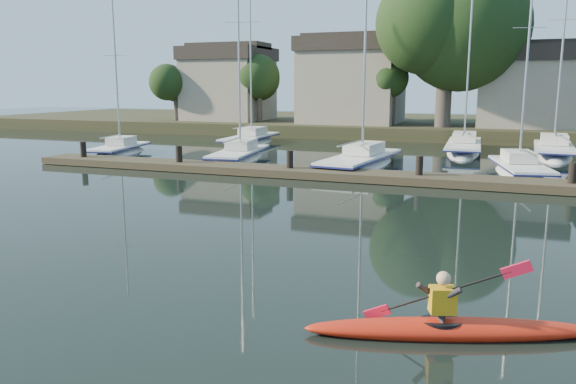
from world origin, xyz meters
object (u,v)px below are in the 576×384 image
(sailboat_0, at_px, (119,157))
(sailboat_1, at_px, (239,163))
(sailboat_3, at_px, (519,178))
(sailboat_5, at_px, (250,146))
(sailboat_2, at_px, (360,171))
(dock, at_px, (352,175))
(sailboat_7, at_px, (553,160))
(kayak, at_px, (449,325))
(sailboat_6, at_px, (463,155))

(sailboat_0, relative_size, sailboat_1, 0.80)
(sailboat_3, xyz_separation_m, sailboat_5, (-18.01, 8.72, -0.01))
(sailboat_2, bearing_deg, dock, -75.67)
(sailboat_0, distance_m, sailboat_3, 23.13)
(sailboat_1, relative_size, sailboat_7, 0.95)
(kayak, relative_size, sailboat_2, 0.32)
(sailboat_0, bearing_deg, sailboat_6, 13.07)
(sailboat_7, bearing_deg, sailboat_3, -101.44)
(sailboat_3, relative_size, sailboat_6, 0.73)
(sailboat_1, bearing_deg, sailboat_0, 171.71)
(dock, relative_size, sailboat_7, 2.45)
(sailboat_3, bearing_deg, sailboat_2, 170.58)
(dock, relative_size, sailboat_2, 2.19)
(sailboat_0, distance_m, sailboat_7, 26.59)
(kayak, bearing_deg, sailboat_2, 88.32)
(sailboat_0, distance_m, sailboat_2, 15.43)
(sailboat_2, bearing_deg, kayak, -65.57)
(sailboat_1, bearing_deg, sailboat_2, -11.51)
(kayak, height_order, sailboat_5, sailboat_5)
(kayak, xyz_separation_m, dock, (-5.52, 15.27, 0.01))
(sailboat_2, distance_m, sailboat_3, 7.71)
(kayak, relative_size, sailboat_0, 0.47)
(sailboat_1, bearing_deg, sailboat_6, 28.02)
(sailboat_2, relative_size, sailboat_6, 0.96)
(sailboat_7, bearing_deg, sailboat_0, -159.16)
(sailboat_5, distance_m, sailboat_6, 14.93)
(sailboat_1, xyz_separation_m, sailboat_2, (7.16, -0.41, -0.01))
(sailboat_1, relative_size, sailboat_2, 0.85)
(sailboat_2, bearing_deg, sailboat_7, 48.44)
(sailboat_0, bearing_deg, sailboat_2, -11.78)
(sailboat_0, height_order, sailboat_5, sailboat_5)
(sailboat_5, relative_size, sailboat_7, 1.07)
(sailboat_0, height_order, sailboat_3, sailboat_3)
(sailboat_5, distance_m, sailboat_7, 20.15)
(sailboat_3, bearing_deg, dock, -161.43)
(sailboat_3, height_order, sailboat_7, sailboat_7)
(sailboat_0, height_order, sailboat_6, sailboat_6)
(kayak, height_order, sailboat_6, sailboat_6)
(sailboat_0, distance_m, sailboat_6, 21.83)
(sailboat_3, bearing_deg, sailboat_6, 98.17)
(sailboat_0, relative_size, sailboat_5, 0.71)
(dock, distance_m, sailboat_7, 15.67)
(dock, relative_size, sailboat_5, 2.29)
(sailboat_0, relative_size, sailboat_6, 0.65)
(kayak, xyz_separation_m, sailboat_3, (1.68, 19.36, -0.37))
(sailboat_2, height_order, sailboat_7, sailboat_2)
(dock, relative_size, sailboat_0, 3.23)
(sailboat_2, height_order, sailboat_6, sailboat_6)
(sailboat_6, bearing_deg, kayak, -88.89)
(sailboat_5, bearing_deg, sailboat_7, -2.93)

